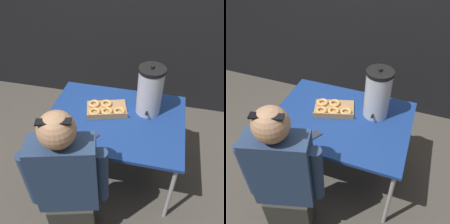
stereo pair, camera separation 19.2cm
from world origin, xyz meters
The scene contains 6 objects.
ground_plane centered at (0.00, 0.00, 0.00)m, with size 12.00×12.00×0.00m, color #4C473F.
folding_table centered at (0.00, 0.00, 0.66)m, with size 1.13×0.84×0.71m.
donut_box centered at (-0.10, 0.07, 0.73)m, with size 0.39×0.32×0.05m.
coffee_urn centered at (0.25, 0.15, 0.92)m, with size 0.21×0.24×0.44m.
cell_phone centered at (-0.14, -0.27, 0.71)m, with size 0.13×0.15×0.01m.
person_seated centered at (-0.19, -0.64, 0.61)m, with size 0.53×0.30×1.26m.
Camera 1 is at (0.31, -1.49, 2.10)m, focal length 40.00 mm.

